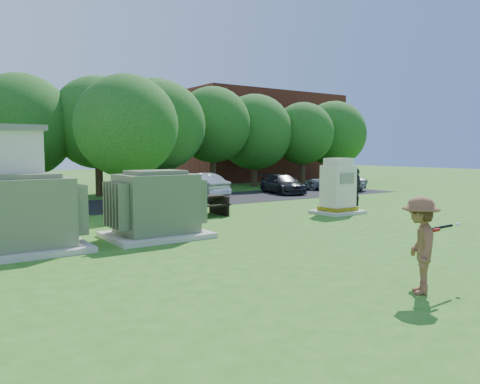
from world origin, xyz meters
TOP-DOWN VIEW (x-y plane):
  - ground at (0.00, 0.00)m, footprint 120.00×120.00m
  - brick_building at (18.00, 27.00)m, footprint 15.00×8.00m
  - parking_strip at (7.00, 13.50)m, footprint 20.00×6.00m
  - transformer_left at (-6.50, 4.50)m, footprint 3.00×2.40m
  - transformer_right at (-2.80, 4.50)m, footprint 3.00×2.40m
  - generator_cabinet at (5.89, 5.19)m, footprint 1.94×1.59m
  - picnic_table at (0.67, 7.76)m, footprint 1.96×1.47m
  - batter at (-1.15, -3.59)m, footprint 1.32×1.29m
  - person_at_picnic at (0.03, 7.25)m, footprint 0.88×0.71m
  - person_walking_right at (8.86, 6.81)m, footprint 1.04×1.10m
  - car_white at (1.04, 14.03)m, footprint 2.51×4.05m
  - car_silver_a at (3.80, 13.98)m, footprint 2.28×4.60m
  - car_dark at (10.08, 13.92)m, footprint 2.53×4.36m
  - car_silver_b at (14.36, 13.60)m, footprint 3.32×4.60m
  - batting_equipment at (-0.55, -3.65)m, footprint 1.14×0.23m
  - tree_row at (1.75, 18.50)m, footprint 41.30×13.30m

SIDE VIEW (x-z plane):
  - ground at x=0.00m, z-range 0.00..0.00m
  - parking_strip at x=7.00m, z-range 0.00..0.01m
  - picnic_table at x=0.67m, z-range 0.10..0.94m
  - car_silver_b at x=14.36m, z-range 0.00..1.16m
  - car_dark at x=10.08m, z-range 0.00..1.19m
  - car_white at x=1.04m, z-range 0.00..1.29m
  - car_silver_a at x=3.80m, z-range 0.00..1.45m
  - person_at_picnic at x=0.03m, z-range 0.00..1.73m
  - batter at x=-1.15m, z-range 0.00..1.82m
  - person_walking_right at x=8.86m, z-range 0.00..1.83m
  - transformer_left at x=-6.50m, z-range -0.07..2.00m
  - transformer_right at x=-2.80m, z-range -0.07..2.00m
  - generator_cabinet at x=5.89m, z-range -0.15..2.22m
  - batting_equipment at x=-0.55m, z-range 1.15..1.24m
  - brick_building at x=18.00m, z-range 0.00..8.00m
  - tree_row at x=1.75m, z-range 0.50..7.80m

